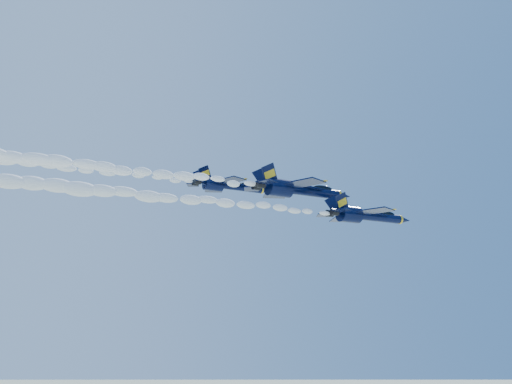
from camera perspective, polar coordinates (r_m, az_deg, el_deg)
name	(u,v)px	position (r m, az deg, el deg)	size (l,w,h in m)	color
jet_lead	(366,216)	(83.94, 12.45, -2.64)	(17.19, 14.10, 6.39)	black
smoke_trail_jet_lead	(134,193)	(66.25, -13.78, -0.16)	(61.91, 2.33, 2.10)	white
jet_second	(299,190)	(82.85, 4.90, 0.28)	(18.96, 15.55, 7.04)	black
smoke_trail_jet_second	(45,160)	(70.37, -23.01, 3.39)	(61.91, 2.57, 2.31)	white
jet_third	(229,186)	(88.53, -3.09, 0.75)	(15.44, 12.67, 5.74)	black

